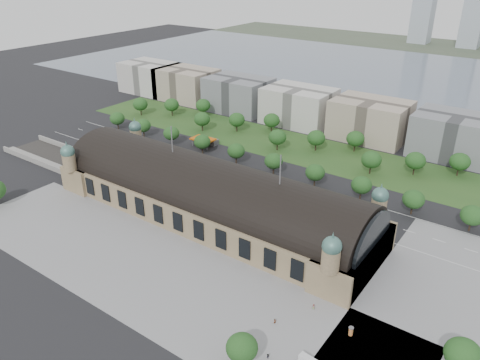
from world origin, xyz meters
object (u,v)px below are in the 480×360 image
Objects in this scene: traffic_car_0 at (93,137)px; parked_car_2 at (160,169)px; bus_east at (281,195)px; pedestrian_1 at (275,321)px; traffic_car_2 at (159,161)px; parked_car_0 at (126,156)px; bus_west at (205,177)px; parked_car_3 at (177,176)px; petrol_station at (208,141)px; advertising_column at (351,331)px; parked_car_4 at (158,165)px; traffic_car_4 at (238,186)px; parked_car_1 at (134,161)px; parked_car_5 at (186,174)px; pedestrian_0 at (313,307)px; pedestrian_4 at (268,356)px; traffic_car_5 at (304,189)px; traffic_car_6 at (366,226)px; traffic_car_1 at (141,146)px; parked_car_6 at (199,183)px; traffic_car_3 at (233,167)px; bus_mid at (239,184)px.

traffic_car_0 is 69.15m from parked_car_2.
bus_east is 6.59× the size of pedestrian_1.
parked_car_0 reaches higher than traffic_car_2.
traffic_car_2 is 35.23m from bus_west.
petrol_station is at bearing 169.64° from parked_car_3.
parked_car_4 is at bearing 157.49° from advertising_column.
traffic_car_4 is 2.24× the size of pedestrian_1.
advertising_column is at bearing 38.95° from parked_car_4.
parked_car_1 is at bearing -110.88° from petrol_station.
traffic_car_4 is 19.33m from bus_west.
parked_car_5 reaches higher than parked_car_4.
parked_car_3 is at bearing -73.74° from traffic_car_4.
pedestrian_0 is at bearing 1.87° from pedestrian_1.
pedestrian_4 is (184.46, -85.66, -0.01)m from traffic_car_0.
advertising_column is (133.91, -96.61, -1.39)m from petrol_station.
traffic_car_5 is at bearing 121.67° from traffic_car_4.
traffic_car_6 is 0.40× the size of bus_east.
pedestrian_0 reaches higher than traffic_car_6.
traffic_car_0 reaches higher than traffic_car_1.
parked_car_6 reaches higher than parked_car_5.
parked_car_0 reaches higher than traffic_car_5.
parked_car_6 is 101.47m from pedestrian_0.
pedestrian_1 reaches higher than traffic_car_2.
parked_car_5 is 114.10m from pedestrian_0.
traffic_car_4 is 0.34× the size of bus_east.
pedestrian_0 is (90.51, -54.56, -0.77)m from bus_west.
traffic_car_3 is 1.13× the size of parked_car_1.
traffic_car_5 is at bearing 70.97° from parked_car_5.
traffic_car_1 is 0.74× the size of traffic_car_2.
bus_mid reaches higher than traffic_car_6.
bus_mid is (-28.66, -14.76, 0.71)m from traffic_car_5.
petrol_station is at bearing 60.16° from traffic_car_3.
parked_car_2 is 27.12m from bus_west.
petrol_station is 2.78× the size of parked_car_2.
traffic_car_3 is 26.33m from parked_car_6.
parked_car_3 is 0.32× the size of bus_west.
traffic_car_3 is at bearing 81.82° from traffic_car_5.
traffic_car_6 is 85.06m from bus_west.
pedestrian_4 reaches higher than traffic_car_3.
traffic_car_1 is 179.70m from advertising_column.
traffic_car_5 is 52.20m from parked_car_6.
bus_mid is (113.63, -1.03, 0.64)m from traffic_car_0.
parked_car_4 is 0.41× the size of bus_mid.
traffic_car_4 is at bearing -163.10° from bus_mid.
traffic_car_4 is at bearing 122.26° from pedestrian_0.
pedestrian_4 is at bearing 28.32° from parked_car_4.
traffic_car_3 is 26.28m from parked_car_5.
traffic_car_0 is at bearing 90.07° from bus_mid.
parked_car_1 is at bearing 92.11° from bus_east.
parked_car_0 is 2.64× the size of pedestrian_0.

